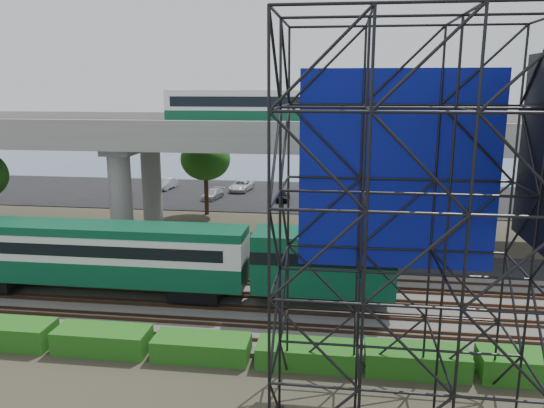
# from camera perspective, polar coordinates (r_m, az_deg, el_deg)

# --- Properties ---
(ground) EXTENTS (140.00, 140.00, 0.00)m
(ground) POSITION_cam_1_polar(r_m,az_deg,el_deg) (30.64, -7.27, -12.06)
(ground) COLOR #474233
(ground) RESTS_ON ground
(ballast_bed) EXTENTS (90.00, 12.00, 0.20)m
(ballast_bed) POSITION_cam_1_polar(r_m,az_deg,el_deg) (32.37, -6.37, -10.45)
(ballast_bed) COLOR slate
(ballast_bed) RESTS_ON ground
(service_road) EXTENTS (90.00, 5.00, 0.08)m
(service_road) POSITION_cam_1_polar(r_m,az_deg,el_deg) (40.15, -3.47, -5.84)
(service_road) COLOR black
(service_road) RESTS_ON ground
(parking_lot) EXTENTS (90.00, 18.00, 0.08)m
(parking_lot) POSITION_cam_1_polar(r_m,az_deg,el_deg) (62.61, 0.60, 0.93)
(parking_lot) COLOR black
(parking_lot) RESTS_ON ground
(harbor_water) EXTENTS (140.00, 40.00, 0.03)m
(harbor_water) POSITION_cam_1_polar(r_m,az_deg,el_deg) (84.16, 2.41, 3.93)
(harbor_water) COLOR #455772
(harbor_water) RESTS_ON ground
(rail_tracks) EXTENTS (90.00, 9.52, 0.16)m
(rail_tracks) POSITION_cam_1_polar(r_m,az_deg,el_deg) (32.30, -6.37, -10.16)
(rail_tracks) COLOR #472D1E
(rail_tracks) RESTS_ON ballast_bed
(commuter_train) EXTENTS (29.30, 3.06, 4.30)m
(commuter_train) POSITION_cam_1_polar(r_m,az_deg,el_deg) (33.06, -15.58, -5.21)
(commuter_train) COLOR black
(commuter_train) RESTS_ON rail_tracks
(overpass) EXTENTS (80.00, 12.00, 12.40)m
(overpass) POSITION_cam_1_polar(r_m,az_deg,el_deg) (43.74, -2.32, 6.68)
(overpass) COLOR #9E9B93
(overpass) RESTS_ON ground
(scaffold_tower) EXTENTS (9.36, 6.36, 15.00)m
(scaffold_tower) POSITION_cam_1_polar(r_m,az_deg,el_deg) (19.74, 14.01, -3.25)
(scaffold_tower) COLOR black
(scaffold_tower) RESTS_ON ground
(hedge_strip) EXTENTS (34.60, 1.80, 1.20)m
(hedge_strip) POSITION_cam_1_polar(r_m,az_deg,el_deg) (26.43, -7.55, -14.95)
(hedge_strip) COLOR #134E12
(hedge_strip) RESTS_ON ground
(trees) EXTENTS (40.94, 16.94, 7.69)m
(trees) POSITION_cam_1_polar(r_m,az_deg,el_deg) (45.26, -8.02, 3.39)
(trees) COLOR #382314
(trees) RESTS_ON ground
(suv) EXTENTS (5.00, 2.62, 1.34)m
(suv) POSITION_cam_1_polar(r_m,az_deg,el_deg) (47.08, -25.88, -3.43)
(suv) COLOR black
(suv) RESTS_ON service_road
(parked_cars) EXTENTS (37.33, 9.45, 1.32)m
(parked_cars) POSITION_cam_1_polar(r_m,az_deg,el_deg) (62.44, -0.68, 1.49)
(parked_cars) COLOR silver
(parked_cars) RESTS_ON parking_lot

